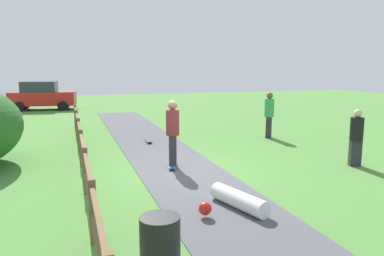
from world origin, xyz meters
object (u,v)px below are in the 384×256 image
skater_riding (173,130)px  bystander_black (356,135)px  trash_bin (160,248)px  skateboard_loose (148,140)px  bystander_green (269,113)px  skater_fallen (236,200)px  parked_car_red (42,96)px

skater_riding → bystander_black: bearing=-15.3°
trash_bin → skateboard_loose: bearing=79.3°
skateboard_loose → bystander_green: bearing=-6.0°
skater_riding → bystander_green: size_ratio=1.04×
skater_fallen → skateboard_loose: skater_fallen is taller
trash_bin → skateboard_loose: 9.52m
trash_bin → parked_car_red: 22.84m
skater_fallen → bystander_green: 8.30m
trash_bin → skateboard_loose: size_ratio=1.11×
bystander_black → skater_fallen: bearing=-156.6°
bystander_black → parked_car_red: size_ratio=0.38×
skater_riding → skateboard_loose: skater_riding is taller
skateboard_loose → bystander_black: 7.39m
trash_bin → bystander_green: 11.09m
trash_bin → skater_fallen: trash_bin is taller
skater_fallen → parked_car_red: size_ratio=0.35×
trash_bin → skater_fallen: bearing=43.9°
skateboard_loose → bystander_black: (5.10, -5.28, 0.83)m
skateboard_loose → bystander_black: size_ratio=0.48×
skater_fallen → skateboard_loose: 7.36m
skater_riding → skater_fallen: skater_riding is taller
trash_bin → skater_riding: bearing=72.9°
trash_bin → skater_fallen: (2.07, 1.99, -0.25)m
trash_bin → skater_riding: 5.77m
skateboard_loose → parked_car_red: parked_car_red is taller
bystander_black → parked_car_red: parked_car_red is taller
skater_riding → parked_car_red: skater_riding is taller
skater_fallen → bystander_green: bystander_green is taller
bystander_black → skateboard_loose: bearing=134.0°
skater_fallen → bystander_black: bearing=23.4°
bystander_green → parked_car_red: bearing=124.3°
bystander_black → parked_car_red: 20.94m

